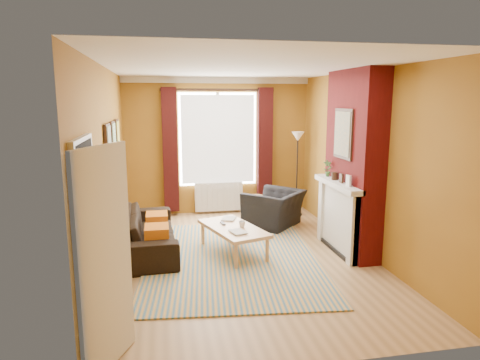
{
  "coord_description": "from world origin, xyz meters",
  "views": [
    {
      "loc": [
        -1.19,
        -6.04,
        2.36
      ],
      "look_at": [
        0.0,
        0.25,
        1.15
      ],
      "focal_mm": 32.0,
      "sensor_mm": 36.0,
      "label": 1
    }
  ],
  "objects_px": {
    "sofa": "(148,231)",
    "armchair": "(274,209)",
    "wicker_stool": "(256,205)",
    "floor_lamp": "(298,150)",
    "coffee_table": "(233,230)"
  },
  "relations": [
    {
      "from": "sofa",
      "to": "armchair",
      "type": "bearing_deg",
      "value": -70.33
    },
    {
      "from": "wicker_stool",
      "to": "armchair",
      "type": "bearing_deg",
      "value": -80.37
    },
    {
      "from": "floor_lamp",
      "to": "sofa",
      "type": "bearing_deg",
      "value": -151.69
    },
    {
      "from": "coffee_table",
      "to": "sofa",
      "type": "bearing_deg",
      "value": 145.71
    },
    {
      "from": "armchair",
      "to": "floor_lamp",
      "type": "distance_m",
      "value": 1.39
    },
    {
      "from": "sofa",
      "to": "coffee_table",
      "type": "bearing_deg",
      "value": -108.67
    },
    {
      "from": "armchair",
      "to": "floor_lamp",
      "type": "bearing_deg",
      "value": 178.83
    },
    {
      "from": "armchair",
      "to": "floor_lamp",
      "type": "height_order",
      "value": "floor_lamp"
    },
    {
      "from": "coffee_table",
      "to": "wicker_stool",
      "type": "bearing_deg",
      "value": 50.92
    },
    {
      "from": "coffee_table",
      "to": "floor_lamp",
      "type": "height_order",
      "value": "floor_lamp"
    },
    {
      "from": "floor_lamp",
      "to": "armchair",
      "type": "bearing_deg",
      "value": -134.31
    },
    {
      "from": "wicker_stool",
      "to": "sofa",
      "type": "bearing_deg",
      "value": -140.0
    },
    {
      "from": "sofa",
      "to": "armchair",
      "type": "height_order",
      "value": "armchair"
    },
    {
      "from": "armchair",
      "to": "floor_lamp",
      "type": "xyz_separation_m",
      "value": [
        0.66,
        0.67,
        1.02
      ]
    },
    {
      "from": "armchair",
      "to": "wicker_stool",
      "type": "bearing_deg",
      "value": -127.24
    }
  ]
}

